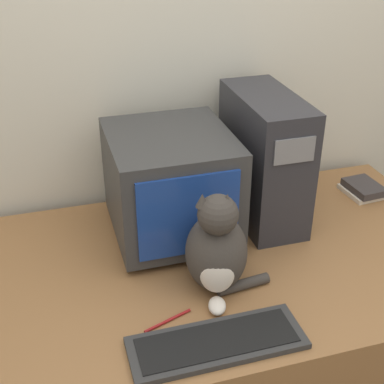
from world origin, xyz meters
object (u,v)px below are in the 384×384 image
computer_tower (264,158)px  keyboard (217,343)px  crt_monitor (171,184)px  pen (168,321)px  cat (217,249)px  book_stack (363,189)px

computer_tower → keyboard: (-0.38, -0.60, -0.23)m
crt_monitor → pen: size_ratio=3.04×
computer_tower → cat: 0.48m
crt_monitor → pen: 0.50m
book_stack → crt_monitor: bearing=-176.3°
keyboard → pen: bearing=130.1°
keyboard → pen: (-0.11, 0.13, -0.01)m
crt_monitor → cat: (0.05, -0.34, -0.05)m
computer_tower → pen: size_ratio=3.16×
keyboard → cat: cat is taller
pen → keyboard: bearing=-49.9°
book_stack → pen: bearing=-152.2°
keyboard → computer_tower: bearing=57.9°
computer_tower → keyboard: size_ratio=0.97×
crt_monitor → cat: crt_monitor is taller
book_stack → pen: size_ratio=1.16×
crt_monitor → computer_tower: computer_tower is taller
keyboard → book_stack: 1.04m
keyboard → pen: size_ratio=3.24×
keyboard → cat: (0.08, 0.23, 0.13)m
cat → pen: cat is taller
crt_monitor → computer_tower: size_ratio=0.96×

